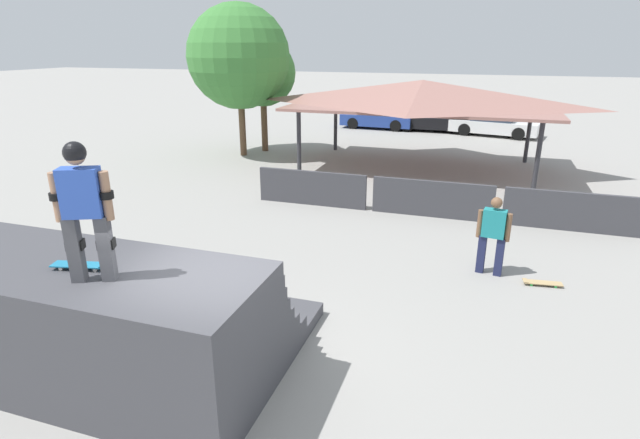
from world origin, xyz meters
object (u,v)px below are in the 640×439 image
at_px(parked_car_black, 434,120).
at_px(tree_beside_pavilion, 262,73).
at_px(parked_car_blue, 377,118).
at_px(skateboard_on_deck, 83,265).
at_px(skater_on_deck, 83,204).
at_px(bystander_walking, 493,232).
at_px(parked_car_white, 494,124).
at_px(skateboard_on_ground, 541,283).
at_px(tree_far_back, 239,57).

bearing_deg(parked_car_black, tree_beside_pavilion, -129.98).
bearing_deg(parked_car_blue, skateboard_on_deck, -84.05).
distance_m(skater_on_deck, parked_car_black, 24.45).
height_order(bystander_walking, parked_car_white, bystander_walking).
bearing_deg(tree_beside_pavilion, skater_on_deck, -72.94).
bearing_deg(parked_car_blue, parked_car_black, 4.07).
distance_m(skateboard_on_deck, parked_car_black, 24.20).
height_order(skateboard_on_ground, parked_car_white, parked_car_white).
bearing_deg(skater_on_deck, bystander_walking, 26.62).
xyz_separation_m(tree_far_back, parked_car_black, (7.29, 9.17, -3.54)).
xyz_separation_m(tree_beside_pavilion, parked_car_blue, (3.55, 7.96, -2.85)).
bearing_deg(skateboard_on_deck, bystander_walking, 33.32).
bearing_deg(tree_beside_pavilion, tree_far_back, -113.57).
relative_size(parked_car_black, parked_car_white, 0.94).
xyz_separation_m(skateboard_on_deck, tree_far_back, (-5.13, 14.90, 2.25)).
height_order(skateboard_on_deck, parked_car_blue, skateboard_on_deck).
relative_size(bystander_walking, tree_beside_pavilion, 0.35).
distance_m(tree_beside_pavilion, parked_car_white, 12.81).
bearing_deg(tree_beside_pavilion, skateboard_on_deck, -73.99).
bearing_deg(tree_beside_pavilion, bystander_walking, -46.50).
xyz_separation_m(bystander_walking, parked_car_black, (-3.15, 18.44, -0.35)).
relative_size(skateboard_on_ground, tree_beside_pavilion, 0.16).
height_order(skater_on_deck, parked_car_white, skater_on_deck).
bearing_deg(skater_on_deck, skateboard_on_deck, 127.75).
height_order(skater_on_deck, skateboard_on_deck, skater_on_deck).
bearing_deg(skateboard_on_ground, tree_far_back, -47.11).
xyz_separation_m(skateboard_on_deck, tree_beside_pavilion, (-4.61, 16.08, 1.56)).
distance_m(bystander_walking, parked_car_blue, 19.48).
xyz_separation_m(bystander_walking, parked_car_blue, (-6.36, 18.41, -0.35)).
bearing_deg(parked_car_white, parked_car_black, -176.99).
bearing_deg(tree_beside_pavilion, skateboard_on_ground, -44.35).
height_order(skateboard_on_deck, parked_car_black, skateboard_on_deck).
relative_size(tree_beside_pavilion, tree_far_back, 0.78).
height_order(bystander_walking, skateboard_on_ground, bystander_walking).
distance_m(skater_on_deck, tree_beside_pavilion, 17.05).
height_order(tree_far_back, parked_car_white, tree_far_back).
xyz_separation_m(bystander_walking, parked_car_white, (0.07, 17.94, -0.35)).
xyz_separation_m(skater_on_deck, bystander_walking, (4.92, 5.84, -1.91)).
bearing_deg(parked_car_black, parked_car_blue, -179.06).
height_order(bystander_walking, tree_far_back, tree_far_back).
xyz_separation_m(skateboard_on_ground, parked_car_black, (-4.18, 18.70, 0.54)).
distance_m(tree_beside_pavilion, tree_far_back, 1.46).
bearing_deg(bystander_walking, parked_car_blue, -62.34).
distance_m(skater_on_deck, skateboard_on_deck, 1.06).
bearing_deg(skateboard_on_deck, skateboard_on_ground, 26.91).
xyz_separation_m(tree_beside_pavilion, parked_car_black, (6.77, 7.99, -2.85)).
bearing_deg(parked_car_white, bystander_walking, -78.43).
xyz_separation_m(skateboard_on_deck, parked_car_black, (2.16, 24.07, -1.29)).
xyz_separation_m(bystander_walking, tree_beside_pavilion, (-9.92, 10.45, 2.50)).
distance_m(tree_beside_pavilion, parked_car_black, 10.86).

